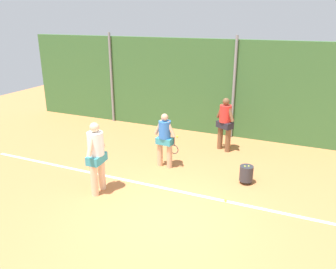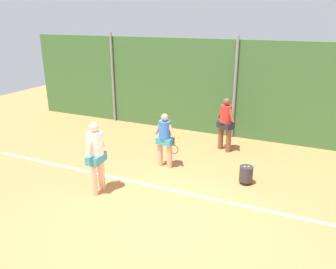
% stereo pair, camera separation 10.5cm
% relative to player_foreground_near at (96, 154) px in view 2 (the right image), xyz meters
% --- Properties ---
extents(ground_plane, '(27.30, 27.30, 0.00)m').
position_rel_player_foreground_near_xyz_m(ground_plane, '(2.08, 1.34, -1.04)').
color(ground_plane, '#C67542').
extents(hedge_fence_backdrop, '(17.75, 0.25, 3.51)m').
position_rel_player_foreground_near_xyz_m(hedge_fence_backdrop, '(2.08, 5.67, 0.71)').
color(hedge_fence_backdrop, '#386633').
rests_on(hedge_fence_backdrop, ground_plane).
extents(fence_post_left, '(0.10, 0.10, 3.66)m').
position_rel_player_foreground_near_xyz_m(fence_post_left, '(-3.04, 5.49, 0.79)').
color(fence_post_left, gray).
rests_on(fence_post_left, ground_plane).
extents(fence_post_center, '(0.10, 0.10, 3.66)m').
position_rel_player_foreground_near_xyz_m(fence_post_center, '(2.08, 5.49, 0.79)').
color(fence_post_center, gray).
rests_on(fence_post_center, ground_plane).
extents(court_baseline_paint, '(12.97, 0.10, 0.01)m').
position_rel_player_foreground_near_xyz_m(court_baseline_paint, '(2.08, 0.83, -1.04)').
color(court_baseline_paint, white).
rests_on(court_baseline_paint, ground_plane).
extents(player_foreground_near, '(0.40, 0.84, 1.86)m').
position_rel_player_foreground_near_xyz_m(player_foreground_near, '(0.00, 0.00, 0.00)').
color(player_foreground_near, beige).
rests_on(player_foreground_near, ground_plane).
extents(player_midcourt, '(0.77, 0.35, 1.64)m').
position_rel_player_foreground_near_xyz_m(player_midcourt, '(0.91, 2.09, -0.12)').
color(player_midcourt, tan).
rests_on(player_midcourt, ground_plane).
extents(player_backcourt_far, '(0.68, 0.52, 1.79)m').
position_rel_player_foreground_near_xyz_m(player_backcourt_far, '(2.18, 4.09, -0.04)').
color(player_backcourt_far, brown).
rests_on(player_backcourt_far, ground_plane).
extents(ball_hopper, '(0.36, 0.36, 0.51)m').
position_rel_player_foreground_near_xyz_m(ball_hopper, '(3.35, 1.98, -0.75)').
color(ball_hopper, '#2D2D33').
rests_on(ball_hopper, ground_plane).
extents(tennis_ball_1, '(0.07, 0.07, 0.07)m').
position_rel_player_foreground_near_xyz_m(tennis_ball_1, '(-1.73, 1.87, -1.01)').
color(tennis_ball_1, '#CCDB33').
rests_on(tennis_ball_1, ground_plane).
extents(tennis_ball_2, '(0.07, 0.07, 0.07)m').
position_rel_player_foreground_near_xyz_m(tennis_ball_2, '(0.28, 4.62, -1.01)').
color(tennis_ball_2, '#CCDB33').
rests_on(tennis_ball_2, ground_plane).
extents(tennis_ball_5, '(0.07, 0.07, 0.07)m').
position_rel_player_foreground_near_xyz_m(tennis_ball_5, '(3.10, 0.81, -1.01)').
color(tennis_ball_5, '#CCDB33').
rests_on(tennis_ball_5, ground_plane).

